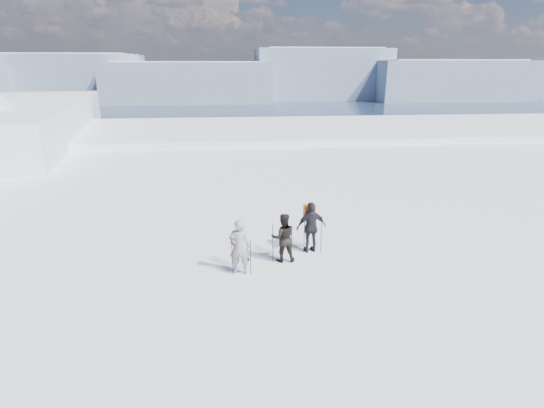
# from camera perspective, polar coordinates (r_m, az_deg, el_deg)

# --- Properties ---
(lake_basin) EXTENTS (820.00, 820.00, 71.62)m
(lake_basin) POSITION_cam_1_polar(r_m,az_deg,el_deg) (42.44, -1.62, 0.95)
(lake_basin) COLOR white
(lake_basin) RESTS_ON ground
(far_mountain_range) EXTENTS (770.00, 110.00, 53.00)m
(far_mountain_range) POSITION_cam_1_polar(r_m,az_deg,el_deg) (466.53, -1.95, 16.60)
(far_mountain_range) COLOR slate
(far_mountain_range) RESTS_ON ground
(skier_grey) EXTENTS (0.71, 0.54, 1.76)m
(skier_grey) POSITION_cam_1_polar(r_m,az_deg,el_deg) (12.90, -4.39, -5.73)
(skier_grey) COLOR gray
(skier_grey) RESTS_ON ground
(skier_dark) EXTENTS (0.80, 0.62, 1.63)m
(skier_dark) POSITION_cam_1_polar(r_m,az_deg,el_deg) (13.68, 1.50, -4.53)
(skier_dark) COLOR black
(skier_dark) RESTS_ON ground
(skier_pack) EXTENTS (1.08, 0.56, 1.77)m
(skier_pack) POSITION_cam_1_polar(r_m,az_deg,el_deg) (14.39, 5.30, -3.13)
(skier_pack) COLOR black
(skier_pack) RESTS_ON ground
(backpack) EXTENTS (0.40, 0.26, 0.50)m
(backpack) POSITION_cam_1_polar(r_m,az_deg,el_deg) (14.24, 5.11, 1.48)
(backpack) COLOR #DE5D14
(backpack) RESTS_ON skier_pack
(ski_poles) EXTENTS (3.05, 1.45, 1.37)m
(ski_poles) POSITION_cam_1_polar(r_m,az_deg,el_deg) (13.69, 1.30, -5.36)
(ski_poles) COLOR black
(ski_poles) RESTS_ON ground
(skis_loose) EXTENTS (0.63, 1.69, 0.03)m
(skis_loose) POSITION_cam_1_polar(r_m,az_deg,el_deg) (14.74, -4.15, -6.24)
(skis_loose) COLOR black
(skis_loose) RESTS_ON ground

